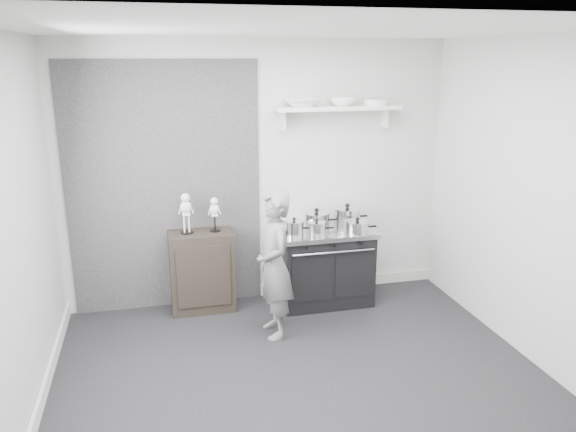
% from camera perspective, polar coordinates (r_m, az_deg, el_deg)
% --- Properties ---
extents(ground, '(4.00, 4.00, 0.00)m').
position_cam_1_polar(ground, '(4.68, 1.60, -16.74)').
color(ground, black).
rests_on(ground, ground).
extents(room_shell, '(4.02, 3.62, 2.71)m').
position_cam_1_polar(room_shell, '(4.16, 0.04, 3.58)').
color(room_shell, silver).
rests_on(room_shell, ground).
extents(wall_shelf, '(1.30, 0.26, 0.24)m').
position_cam_1_polar(wall_shelf, '(5.80, 5.05, 10.78)').
color(wall_shelf, silver).
rests_on(wall_shelf, room_shell).
extents(stove, '(1.00, 0.62, 0.80)m').
position_cam_1_polar(stove, '(5.93, 3.71, -5.06)').
color(stove, black).
rests_on(stove, ground).
extents(side_cabinet, '(0.64, 0.37, 0.83)m').
position_cam_1_polar(side_cabinet, '(5.82, -8.73, -5.53)').
color(side_cabinet, black).
rests_on(side_cabinet, ground).
extents(child, '(0.35, 0.52, 1.38)m').
position_cam_1_polar(child, '(5.14, -1.38, -5.03)').
color(child, slate).
rests_on(child, ground).
extents(pot_front_left, '(0.28, 0.20, 0.19)m').
position_cam_1_polar(pot_front_left, '(5.58, 0.64, -1.23)').
color(pot_front_left, silver).
rests_on(pot_front_left, stove).
extents(pot_back_left, '(0.36, 0.27, 0.21)m').
position_cam_1_polar(pot_back_left, '(5.84, 2.90, -0.40)').
color(pot_back_left, silver).
rests_on(pot_back_left, stove).
extents(pot_back_right, '(0.37, 0.28, 0.24)m').
position_cam_1_polar(pot_back_right, '(5.96, 6.02, -0.03)').
color(pot_back_right, silver).
rests_on(pot_back_right, stove).
extents(pot_front_right, '(0.33, 0.24, 0.17)m').
position_cam_1_polar(pot_front_right, '(5.71, 7.04, -1.09)').
color(pot_front_right, silver).
rests_on(pot_front_right, stove).
extents(pot_front_center, '(0.27, 0.18, 0.17)m').
position_cam_1_polar(pot_front_center, '(5.62, 2.93, -1.22)').
color(pot_front_center, silver).
rests_on(pot_front_center, stove).
extents(skeleton_full, '(0.13, 0.08, 0.47)m').
position_cam_1_polar(skeleton_full, '(5.61, -10.33, 0.56)').
color(skeleton_full, silver).
rests_on(skeleton_full, side_cabinet).
extents(skeleton_torso, '(0.11, 0.07, 0.40)m').
position_cam_1_polar(skeleton_torso, '(5.64, -7.47, 0.41)').
color(skeleton_torso, silver).
rests_on(skeleton_torso, side_cabinet).
extents(bowl_large, '(0.33, 0.33, 0.08)m').
position_cam_1_polar(bowl_large, '(5.68, 1.34, 11.45)').
color(bowl_large, white).
rests_on(bowl_large, wall_shelf).
extents(bowl_small, '(0.26, 0.26, 0.08)m').
position_cam_1_polar(bowl_small, '(5.80, 5.57, 11.48)').
color(bowl_small, white).
rests_on(bowl_small, wall_shelf).
extents(plate_stack, '(0.25, 0.25, 0.06)m').
position_cam_1_polar(plate_stack, '(5.93, 8.88, 11.36)').
color(plate_stack, white).
rests_on(plate_stack, wall_shelf).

